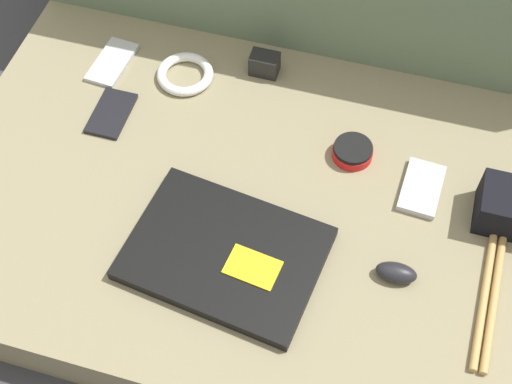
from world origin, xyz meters
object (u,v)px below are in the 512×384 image
speaker_puck (353,151)px  charger_brick (264,64)px  laptop (225,253)px  phone_black (111,113)px  computer_mouse (396,273)px  phone_silver (421,188)px  phone_small (112,62)px

speaker_puck → charger_brick: bearing=143.3°
laptop → speaker_puck: speaker_puck is taller
speaker_puck → phone_black: speaker_puck is taller
computer_mouse → phone_silver: 0.19m
computer_mouse → phone_small: bearing=151.5°
computer_mouse → charger_brick: charger_brick is taller
speaker_puck → phone_silver: bearing=-17.2°
phone_silver → charger_brick: (-0.36, 0.21, 0.02)m
laptop → phone_black: bearing=149.8°
speaker_puck → charger_brick: size_ratio=1.31×
computer_mouse → phone_silver: bearing=83.4°
laptop → phone_silver: size_ratio=2.94×
charger_brick → laptop: bearing=-83.3°
charger_brick → speaker_puck: bearing=-36.7°
laptop → speaker_puck: size_ratio=4.63×
phone_black → laptop: bearing=-38.0°
computer_mouse → speaker_puck: bearing=116.0°
charger_brick → phone_silver: bearing=-29.9°
phone_silver → charger_brick: size_ratio=2.06×
phone_silver → phone_small: size_ratio=0.91×
phone_black → phone_small: bearing=111.4°
computer_mouse → phone_black: size_ratio=0.61×
speaker_puck → phone_black: (-0.48, -0.03, -0.01)m
phone_black → phone_small: same height
laptop → phone_silver: laptop is taller
phone_small → laptop: bearing=-40.7°
laptop → phone_black: size_ratio=3.05×
laptop → phone_black: 0.40m
phone_silver → charger_brick: charger_brick is taller
laptop → speaker_puck: bearing=66.3°
phone_small → charger_brick: charger_brick is taller
phone_black → charger_brick: (0.26, 0.20, 0.02)m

